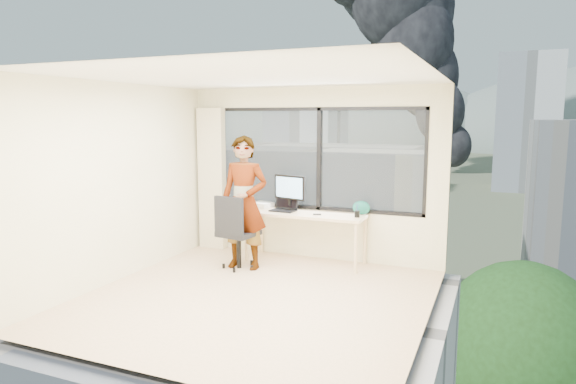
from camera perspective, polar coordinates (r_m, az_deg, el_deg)
The scene contains 24 objects.
floor at distance 6.21m, azimuth -3.64°, elevation -11.82°, with size 4.00×4.00×0.01m, color #E0B492.
ceiling at distance 5.85m, azimuth -3.88°, elevation 12.85°, with size 4.00×4.00×0.01m, color white.
wall_front at distance 4.22m, azimuth -15.94°, elevation -3.46°, with size 4.00×0.01×2.60m, color beige.
wall_left at distance 7.01m, azimuth -18.57°, elevation 1.03°, with size 0.01×4.00×2.60m, color beige.
wall_right at distance 5.32m, azimuth 15.93°, elevation -1.06°, with size 0.01×4.00×2.60m, color beige.
window_wall at distance 7.68m, azimuth 3.23°, elevation 3.75°, with size 3.30×0.16×1.55m, color black, non-canonical shape.
curtain at distance 8.37m, azimuth -8.58°, elevation 1.47°, with size 0.45×0.14×2.30m, color beige.
desk at distance 7.56m, azimuth 1.94°, elevation -5.14°, with size 1.80×0.60×0.75m, color beige.
chair at distance 7.25m, azimuth -5.60°, elevation -4.40°, with size 0.56×0.56×1.09m, color black, non-canonical shape.
person at distance 7.19m, azimuth -4.98°, elevation -1.21°, with size 0.69×0.45×1.90m, color #2D2D33.
monitor at distance 7.64m, azimuth 0.20°, elevation -0.06°, with size 0.54×0.12×0.54m, color black, non-canonical shape.
game_console at distance 7.97m, azimuth -2.91°, elevation -1.43°, with size 0.30×0.25×0.07m, color white.
laptop at distance 7.58m, azimuth -0.56°, elevation -1.30°, with size 0.36×0.38×0.24m, color black, non-canonical shape.
cellphone at distance 7.33m, azimuth 3.30°, elevation -2.53°, with size 0.12×0.05×0.01m, color black.
pen_cup at distance 7.20m, azimuth 7.82°, elevation -2.48°, with size 0.07×0.07×0.09m, color black.
handbag at distance 7.41m, azimuth 8.28°, elevation -1.76°, with size 0.26×0.13×0.20m, color #0C4B3B.
exterior_ground at distance 126.28m, azimuth 21.31°, elevation 0.46°, with size 400.00×400.00×0.04m, color #515B3D.
near_bldg_a at distance 38.19m, azimuth 4.35°, elevation -5.50°, with size 16.00×12.00×14.00m, color beige.
far_tower_a at distance 107.06m, azimuth 2.14°, elevation 7.22°, with size 14.00×14.00×28.00m, color silver.
far_tower_b at distance 125.34m, azimuth 25.36°, elevation 7.05°, with size 13.00×13.00×30.00m, color silver.
far_tower_d at distance 167.44m, azimuth 0.73°, elevation 6.61°, with size 16.00×14.00×22.00m, color silver.
hill_a at distance 347.93m, azimuth 2.04°, elevation 5.71°, with size 288.00×216.00×90.00m, color slate.
tree_a at distance 35.13m, azimuth -11.18°, elevation -12.01°, with size 7.00×7.00×8.00m, color #224517, non-canonical shape.
tree_b at distance 26.01m, azimuth 24.63°, elevation -19.02°, with size 7.60×7.60×9.00m, color #224517, non-canonical shape.
Camera 1 is at (2.60, -5.22, 2.14)m, focal length 31.46 mm.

